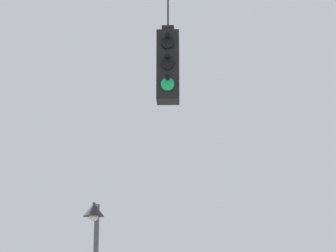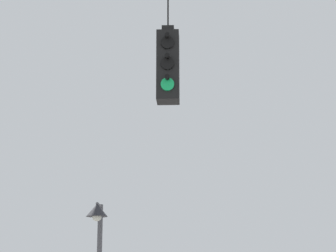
% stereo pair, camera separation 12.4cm
% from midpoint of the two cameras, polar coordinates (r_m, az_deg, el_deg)
% --- Properties ---
extents(traffic_light_near_right_pole, '(0.34, 0.46, 2.64)m').
position_cam_midpoint_polar(traffic_light_near_right_pole, '(9.98, -0.36, 5.29)').
color(traffic_light_near_right_pole, black).
extents(street_lamp, '(0.49, 0.84, 4.31)m').
position_cam_midpoint_polar(street_lamp, '(15.29, -6.68, -10.51)').
color(street_lamp, '#515156').
rests_on(street_lamp, ground_plane).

